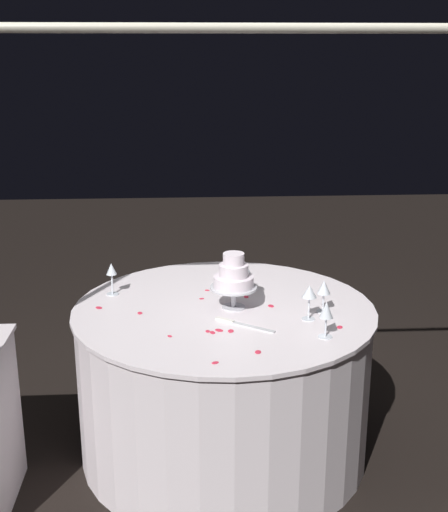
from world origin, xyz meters
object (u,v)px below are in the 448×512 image
at_px(wine_glass_2, 112,271).
at_px(wine_glass_4, 326,311).
at_px(decorative_arch, 231,216).
at_px(cake_knife, 241,324).
at_px(main_table, 224,380).
at_px(wine_glass_1, 324,289).
at_px(tiered_cake, 234,277).
at_px(wine_glass_0, 309,293).
at_px(wine_glass_3, 246,272).

height_order(wine_glass_2, wine_glass_4, wine_glass_2).
height_order(decorative_arch, cake_knife, decorative_arch).
bearing_deg(main_table, wine_glass_1, 169.40).
relative_size(tiered_cake, wine_glass_1, 1.74).
bearing_deg(wine_glass_2, wine_glass_1, 163.58).
height_order(tiered_cake, wine_glass_0, tiered_cake).
bearing_deg(main_table, cake_knife, 106.00).
bearing_deg(decorative_arch, wine_glass_1, -138.26).
xyz_separation_m(main_table, wine_glass_0, (-0.37, 0.17, 0.51)).
relative_size(decorative_arch, wine_glass_4, 12.68).
xyz_separation_m(tiered_cake, cake_knife, (-0.02, 0.21, -0.15)).
height_order(tiered_cake, cake_knife, tiered_cake).
relative_size(main_table, wine_glass_3, 9.88).
distance_m(wine_glass_1, cake_knife, 0.43).
distance_m(wine_glass_0, wine_glass_1, 0.12).
distance_m(decorative_arch, wine_glass_0, 0.66).
distance_m(wine_glass_1, wine_glass_2, 1.04).
distance_m(tiered_cake, wine_glass_4, 0.51).
xyz_separation_m(decorative_arch, tiered_cake, (-0.05, -0.48, -0.41)).
distance_m(wine_glass_3, cake_knife, 0.43).
xyz_separation_m(decorative_arch, wine_glass_1, (-0.46, -0.41, -0.45)).
bearing_deg(wine_glass_0, wine_glass_4, 100.21).
relative_size(decorative_arch, tiered_cake, 7.61).
distance_m(main_table, cake_knife, 0.45).
relative_size(main_table, wine_glass_0, 8.75).
bearing_deg(wine_glass_0, cake_knife, 8.85).
relative_size(tiered_cake, wine_glass_2, 1.65).
distance_m(wine_glass_2, wine_glass_4, 1.11).
height_order(decorative_arch, wine_glass_4, decorative_arch).
height_order(decorative_arch, tiered_cake, decorative_arch).
bearing_deg(wine_glass_0, main_table, -24.54).
xyz_separation_m(wine_glass_0, wine_glass_2, (0.92, -0.38, -0.01)).
bearing_deg(tiered_cake, main_table, -13.84).
bearing_deg(wine_glass_1, wine_glass_4, 80.59).
relative_size(decorative_arch, wine_glass_3, 14.18).
xyz_separation_m(wine_glass_0, wine_glass_3, (0.25, -0.36, -0.02)).
xyz_separation_m(tiered_cake, wine_glass_0, (-0.33, 0.16, -0.03)).
bearing_deg(wine_glass_0, tiered_cake, -25.87).
distance_m(main_table, wine_glass_4, 0.74).
distance_m(tiered_cake, cake_knife, 0.26).
relative_size(decorative_arch, wine_glass_1, 13.26).
xyz_separation_m(decorative_arch, cake_knife, (-0.06, -0.27, -0.56)).
xyz_separation_m(main_table, wine_glass_1, (-0.46, 0.09, 0.49)).
distance_m(decorative_arch, cake_knife, 0.63).
height_order(decorative_arch, wine_glass_2, decorative_arch).
height_order(main_table, wine_glass_1, wine_glass_1).
height_order(wine_glass_0, cake_knife, wine_glass_0).
relative_size(wine_glass_0, wine_glass_2, 1.00).
relative_size(tiered_cake, wine_glass_0, 1.65).
bearing_deg(cake_knife, main_table, -74.00).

